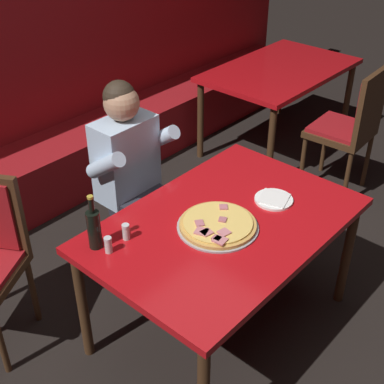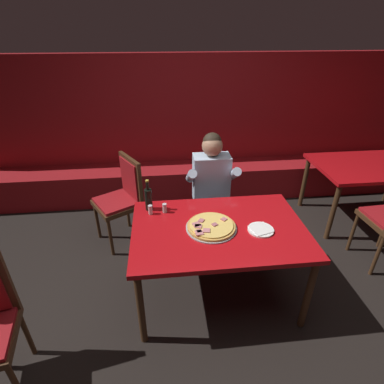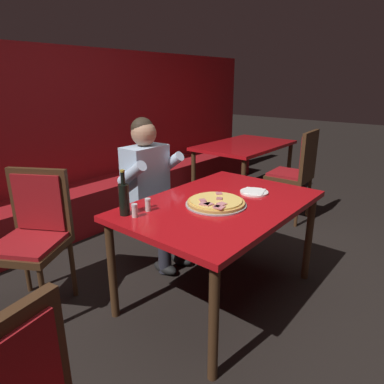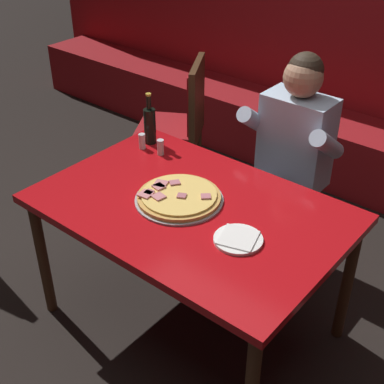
# 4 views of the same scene
# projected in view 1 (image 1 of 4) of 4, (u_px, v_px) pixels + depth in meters

# --- Properties ---
(ground_plane) EXTENTS (24.00, 24.00, 0.00)m
(ground_plane) POSITION_uv_depth(u_px,v_px,m) (221.00, 324.00, 3.17)
(ground_plane) COLOR black
(booth_bench) EXTENTS (6.46, 0.48, 0.46)m
(booth_bench) POSITION_uv_depth(u_px,v_px,m) (32.00, 180.00, 4.08)
(booth_bench) COLOR maroon
(booth_bench) RESTS_ON ground_plane
(main_dining_table) EXTENTS (1.42, 0.95, 0.75)m
(main_dining_table) POSITION_uv_depth(u_px,v_px,m) (224.00, 233.00, 2.79)
(main_dining_table) COLOR #422816
(main_dining_table) RESTS_ON ground_plane
(pizza) EXTENTS (0.42, 0.42, 0.05)m
(pizza) POSITION_uv_depth(u_px,v_px,m) (218.00, 225.00, 2.70)
(pizza) COLOR #9E9EA3
(pizza) RESTS_ON main_dining_table
(plate_white_paper) EXTENTS (0.21, 0.21, 0.02)m
(plate_white_paper) POSITION_uv_depth(u_px,v_px,m) (274.00, 199.00, 2.91)
(plate_white_paper) COLOR white
(plate_white_paper) RESTS_ON main_dining_table
(beer_bottle) EXTENTS (0.07, 0.07, 0.29)m
(beer_bottle) POSITION_uv_depth(u_px,v_px,m) (94.00, 228.00, 2.53)
(beer_bottle) COLOR black
(beer_bottle) RESTS_ON main_dining_table
(shaker_oregano) EXTENTS (0.04, 0.04, 0.09)m
(shaker_oregano) POSITION_uv_depth(u_px,v_px,m) (108.00, 246.00, 2.53)
(shaker_oregano) COLOR silver
(shaker_oregano) RESTS_ON main_dining_table
(shaker_red_pepper_flakes) EXTENTS (0.04, 0.04, 0.09)m
(shaker_red_pepper_flakes) POSITION_uv_depth(u_px,v_px,m) (126.00, 232.00, 2.61)
(shaker_red_pepper_flakes) COLOR silver
(shaker_red_pepper_flakes) RESTS_ON main_dining_table
(diner_seated_blue_shirt) EXTENTS (0.53, 0.53, 1.27)m
(diner_seated_blue_shirt) POSITION_uv_depth(u_px,v_px,m) (136.00, 174.00, 3.24)
(diner_seated_blue_shirt) COLOR black
(diner_seated_blue_shirt) RESTS_ON ground_plane
(dining_chair_by_booth) EXTENTS (0.46, 0.46, 1.04)m
(dining_chair_by_booth) POSITION_uv_depth(u_px,v_px,m) (352.00, 123.00, 4.05)
(dining_chair_by_booth) COLOR #422816
(dining_chair_by_booth) RESTS_ON ground_plane
(background_dining_table) EXTENTS (1.38, 0.86, 0.75)m
(background_dining_table) POSITION_uv_depth(u_px,v_px,m) (280.00, 76.00, 4.67)
(background_dining_table) COLOR #422816
(background_dining_table) RESTS_ON ground_plane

